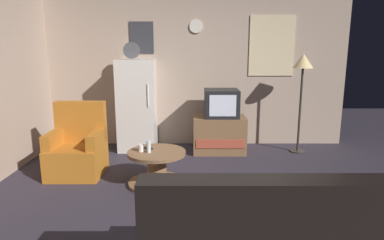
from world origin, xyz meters
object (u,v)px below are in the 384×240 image
at_px(wine_glass, 147,147).
at_px(crt_tv, 220,103).
at_px(standing_lamp, 301,69).
at_px(coffee_table, 155,168).
at_px(tv_stand, 218,134).
at_px(mug_ceramic_white, 140,148).
at_px(remote_control, 145,148).
at_px(armchair, 76,149).
at_px(fridge, 136,105).

bearing_deg(wine_glass, crt_tv, 54.85).
distance_m(standing_lamp, coffee_table, 2.82).
bearing_deg(tv_stand, coffee_table, -122.81).
distance_m(mug_ceramic_white, remote_control, 0.12).
bearing_deg(standing_lamp, armchair, -163.48).
bearing_deg(armchair, remote_control, -17.09).
distance_m(tv_stand, coffee_table, 1.63).
bearing_deg(coffee_table, crt_tv, 56.37).
xyz_separation_m(crt_tv, wine_glass, (-1.00, -1.42, -0.31)).
relative_size(remote_control, armchair, 0.16).
height_order(standing_lamp, mug_ceramic_white, standing_lamp).
bearing_deg(crt_tv, mug_ceramic_white, -128.77).
bearing_deg(coffee_table, mug_ceramic_white, -179.98).
height_order(coffee_table, remote_control, remote_control).
bearing_deg(wine_glass, fridge, 103.52).
relative_size(crt_tv, armchair, 0.56).
bearing_deg(standing_lamp, remote_control, -151.09).
height_order(wine_glass, armchair, armchair).
relative_size(fridge, remote_control, 11.80).
relative_size(standing_lamp, coffee_table, 2.21).
distance_m(fridge, armchair, 1.39).
distance_m(standing_lamp, mug_ceramic_white, 2.87).
height_order(mug_ceramic_white, remote_control, mug_ceramic_white).
distance_m(tv_stand, crt_tv, 0.52).
bearing_deg(armchair, standing_lamp, 16.52).
distance_m(crt_tv, armchair, 2.29).
height_order(wine_glass, mug_ceramic_white, wine_glass).
bearing_deg(remote_control, crt_tv, 79.25).
relative_size(crt_tv, wine_glass, 3.60).
xyz_separation_m(mug_ceramic_white, remote_control, (0.06, 0.10, -0.03)).
distance_m(fridge, standing_lamp, 2.73).
bearing_deg(tv_stand, armchair, -153.99).
bearing_deg(crt_tv, standing_lamp, 0.23).
height_order(tv_stand, armchair, armchair).
distance_m(crt_tv, wine_glass, 1.76).
bearing_deg(coffee_table, fridge, 106.96).
distance_m(fridge, tv_stand, 1.44).
xyz_separation_m(mug_ceramic_white, armchair, (-0.92, 0.40, -0.14)).
bearing_deg(fridge, tv_stand, -7.95).
relative_size(crt_tv, standing_lamp, 0.34).
distance_m(coffee_table, mug_ceramic_white, 0.32).
distance_m(wine_glass, remote_control, 0.16).
bearing_deg(mug_ceramic_white, remote_control, 58.52).
bearing_deg(wine_glass, standing_lamp, 32.07).
xyz_separation_m(wine_glass, remote_control, (-0.04, 0.15, -0.06)).
height_order(remote_control, armchair, armchair).
distance_m(remote_control, armchair, 1.03).
bearing_deg(mug_ceramic_white, armchair, 156.72).
bearing_deg(standing_lamp, wine_glass, -147.93).
relative_size(fridge, tv_stand, 2.11).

